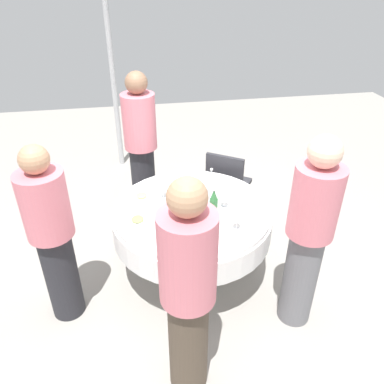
{
  "coord_description": "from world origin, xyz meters",
  "views": [
    {
      "loc": [
        2.66,
        -0.46,
        2.55
      ],
      "look_at": [
        0.0,
        0.0,
        0.9
      ],
      "focal_mm": 35.68,
      "sensor_mm": 36.0,
      "label": 1
    }
  ],
  "objects": [
    {
      "name": "wine_glass_east",
      "position": [
        -0.01,
        -0.01,
        0.85
      ],
      "size": [
        0.07,
        0.07,
        0.15
      ],
      "color": "white",
      "rests_on": "dining_table"
    },
    {
      "name": "wine_glass_inner",
      "position": [
        0.36,
        -0.21,
        0.84
      ],
      "size": [
        0.07,
        0.07,
        0.14
      ],
      "color": "white",
      "rests_on": "dining_table"
    },
    {
      "name": "wine_glass_near",
      "position": [
        0.04,
        0.27,
        0.84
      ],
      "size": [
        0.07,
        0.07,
        0.14
      ],
      "color": "white",
      "rests_on": "dining_table"
    },
    {
      "name": "person_far",
      "position": [
        1.06,
        -0.21,
        0.86
      ],
      "size": [
        0.34,
        0.34,
        1.63
      ],
      "rotation": [
        0.0,
        0.0,
        4.52
      ],
      "color": "#4C3F33",
      "rests_on": "ground_plane"
    },
    {
      "name": "folded_napkin",
      "position": [
        0.18,
        -0.07,
        0.75
      ],
      "size": [
        0.17,
        0.17,
        0.02
      ],
      "primitive_type": "cube",
      "rotation": [
        0.0,
        0.0,
        -0.26
      ],
      "color": "white",
      "rests_on": "dining_table"
    },
    {
      "name": "plate_right",
      "position": [
        0.12,
        -0.47,
        0.75
      ],
      "size": [
        0.24,
        0.24,
        0.04
      ],
      "color": "white",
      "rests_on": "dining_table"
    },
    {
      "name": "tent_pole_secondary",
      "position": [
        -2.43,
        -0.62,
        1.29
      ],
      "size": [
        0.07,
        0.07,
        2.58
      ],
      "primitive_type": "cylinder",
      "color": "#B2B5B7",
      "rests_on": "ground_plane"
    },
    {
      "name": "bottle_green_left",
      "position": [
        0.2,
        0.14,
        0.88
      ],
      "size": [
        0.07,
        0.07,
        0.29
      ],
      "color": "#2D6B38",
      "rests_on": "dining_table"
    },
    {
      "name": "wine_glass_outer",
      "position": [
        -0.2,
        -0.22,
        0.85
      ],
      "size": [
        0.06,
        0.06,
        0.15
      ],
      "color": "white",
      "rests_on": "dining_table"
    },
    {
      "name": "plate_mid",
      "position": [
        -0.23,
        -0.41,
        0.75
      ],
      "size": [
        0.23,
        0.23,
        0.04
      ],
      "color": "white",
      "rests_on": "dining_table"
    },
    {
      "name": "bottle_brown_rear",
      "position": [
        0.38,
        0.06,
        0.85
      ],
      "size": [
        0.06,
        0.06,
        0.24
      ],
      "color": "#593314",
      "rests_on": "dining_table"
    },
    {
      "name": "person_inner",
      "position": [
        0.27,
        -1.1,
        0.8
      ],
      "size": [
        0.34,
        0.34,
        1.53
      ],
      "rotation": [
        0.0,
        0.0,
        3.38
      ],
      "color": "#26262B",
      "rests_on": "ground_plane"
    },
    {
      "name": "ground_plane",
      "position": [
        0.0,
        0.0,
        0.0
      ],
      "size": [
        10.0,
        10.0,
        0.0
      ],
      "primitive_type": "plane",
      "color": "gray"
    },
    {
      "name": "knife_far",
      "position": [
        -0.02,
        0.5,
        0.74
      ],
      "size": [
        0.17,
        0.1,
        0.0
      ],
      "primitive_type": "cube",
      "rotation": [
        0.0,
        0.0,
        0.48
      ],
      "color": "silver",
      "rests_on": "dining_table"
    },
    {
      "name": "dining_table",
      "position": [
        0.0,
        0.0,
        0.59
      ],
      "size": [
        1.37,
        1.37,
        0.74
      ],
      "color": "white",
      "rests_on": "ground_plane"
    },
    {
      "name": "person_rear",
      "position": [
        0.65,
        0.75,
        0.85
      ],
      "size": [
        0.34,
        0.34,
        1.62
      ],
      "rotation": [
        0.0,
        0.0,
        -0.71
      ],
      "color": "slate",
      "rests_on": "ground_plane"
    },
    {
      "name": "bottle_clear_far",
      "position": [
        -0.08,
        0.18,
        0.89
      ],
      "size": [
        0.07,
        0.07,
        0.32
      ],
      "color": "silver",
      "rests_on": "dining_table"
    },
    {
      "name": "person_left",
      "position": [
        -1.04,
        -0.36,
        0.87
      ],
      "size": [
        0.34,
        0.34,
        1.65
      ],
      "rotation": [
        0.0,
        0.0,
        1.91
      ],
      "color": "#26262B",
      "rests_on": "ground_plane"
    },
    {
      "name": "wine_glass_south",
      "position": [
        0.36,
        0.29,
        0.85
      ],
      "size": [
        0.07,
        0.07,
        0.15
      ],
      "color": "white",
      "rests_on": "dining_table"
    },
    {
      "name": "chair_outer",
      "position": [
        -0.74,
        0.51,
        0.52
      ],
      "size": [
        0.56,
        0.56,
        0.87
      ],
      "rotation": [
        0.0,
        0.0,
        0.97
      ],
      "color": "#2D2D33",
      "rests_on": "ground_plane"
    },
    {
      "name": "plate_east",
      "position": [
        -0.31,
        0.06,
        0.75
      ],
      "size": [
        0.22,
        0.22,
        0.04
      ],
      "color": "white",
      "rests_on": "dining_table"
    }
  ]
}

